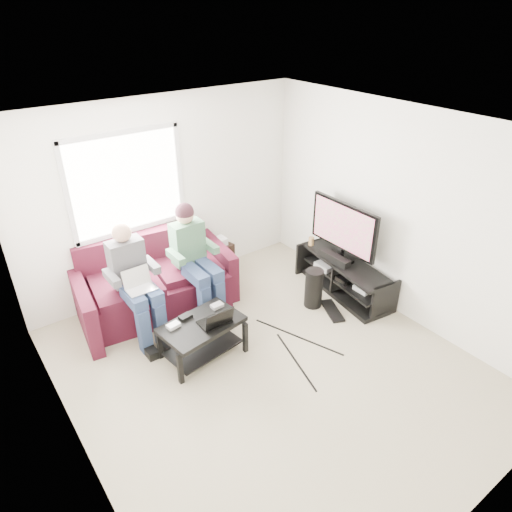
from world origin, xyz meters
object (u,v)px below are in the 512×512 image
at_px(tv, 343,228).
at_px(subwoofer, 314,288).
at_px(end_table, 219,258).
at_px(sofa, 156,284).
at_px(coffee_table, 202,331).
at_px(tv_stand, 344,278).

bearing_deg(tv, subwoofer, -171.28).
bearing_deg(end_table, sofa, -170.04).
height_order(coffee_table, subwoofer, subwoofer).
height_order(coffee_table, tv_stand, tv_stand).
bearing_deg(end_table, subwoofer, -67.71).
bearing_deg(coffee_table, subwoofer, -1.10).
height_order(sofa, tv_stand, sofa).
relative_size(sofa, end_table, 3.60).
distance_m(coffee_table, tv_stand, 2.22).
height_order(coffee_table, end_table, end_table).
height_order(coffee_table, tv, tv).
xyz_separation_m(sofa, tv_stand, (2.22, -1.23, -0.13)).
distance_m(subwoofer, end_table, 1.51).
distance_m(sofa, end_table, 1.11).
bearing_deg(coffee_table, tv_stand, -1.24).
bearing_deg(subwoofer, end_table, 112.29).
bearing_deg(coffee_table, end_table, 51.31).
bearing_deg(coffee_table, sofa, 89.76).
xyz_separation_m(sofa, tv, (2.21, -1.13, 0.60)).
height_order(tv_stand, subwoofer, subwoofer).
bearing_deg(end_table, coffee_table, -128.69).
xyz_separation_m(tv_stand, subwoofer, (-0.55, 0.02, 0.05)).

